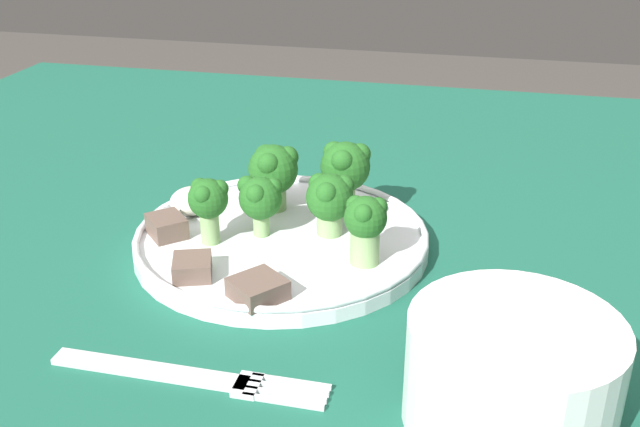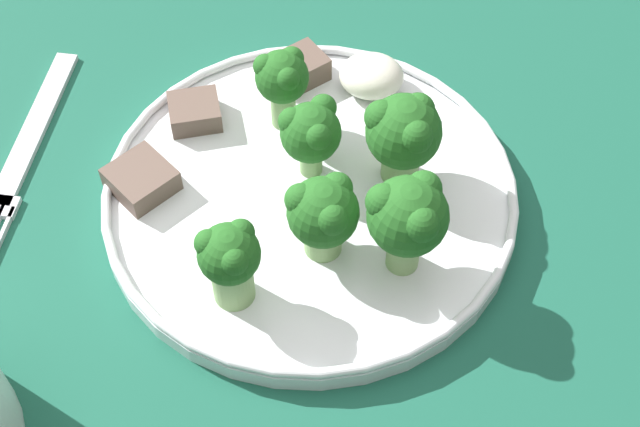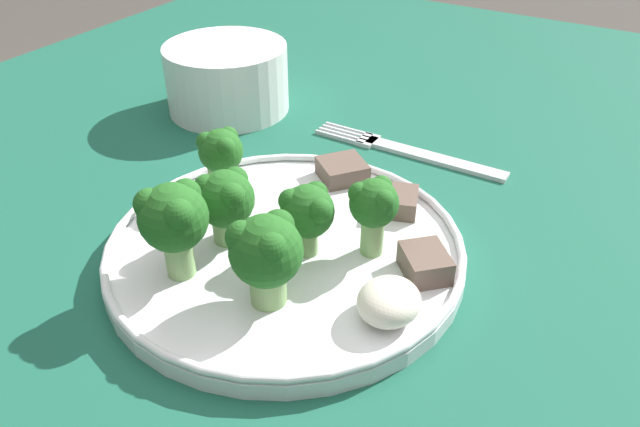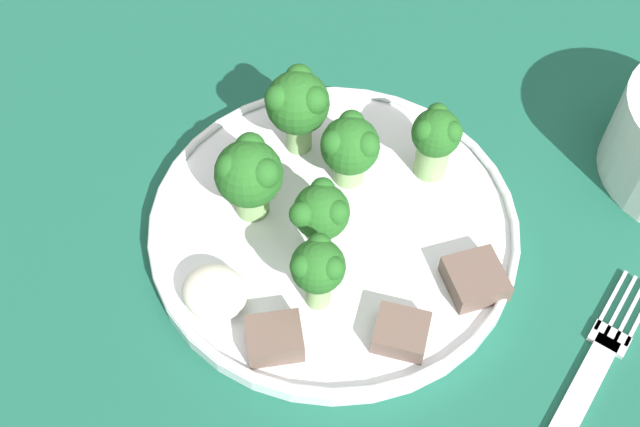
% 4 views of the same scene
% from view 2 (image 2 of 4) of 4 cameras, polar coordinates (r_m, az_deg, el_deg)
% --- Properties ---
extents(table, '(1.24, 1.11, 0.73)m').
position_cam_2_polar(table, '(0.65, -5.16, -1.22)').
color(table, '#195642').
rests_on(table, ground_plane).
extents(dinner_plate, '(0.26, 0.26, 0.02)m').
position_cam_2_polar(dinner_plate, '(0.55, -0.65, 1.18)').
color(dinner_plate, white).
rests_on(dinner_plate, table).
extents(fork, '(0.02, 0.19, 0.00)m').
position_cam_2_polar(fork, '(0.61, -18.50, 3.60)').
color(fork, silver).
rests_on(fork, table).
extents(broccoli_floret_near_rim_left, '(0.03, 0.03, 0.06)m').
position_cam_2_polar(broccoli_floret_near_rim_left, '(0.56, -2.44, 8.58)').
color(broccoli_floret_near_rim_left, '#7FA866').
rests_on(broccoli_floret_near_rim_left, dinner_plate).
extents(broccoli_floret_center_left, '(0.05, 0.05, 0.06)m').
position_cam_2_polar(broccoli_floret_center_left, '(0.53, 5.37, 5.20)').
color(broccoli_floret_center_left, '#7FA866').
rests_on(broccoli_floret_center_left, dinner_plate).
extents(broccoli_floret_back_left, '(0.05, 0.05, 0.07)m').
position_cam_2_polar(broccoli_floret_back_left, '(0.48, 5.64, -0.21)').
color(broccoli_floret_back_left, '#7FA866').
rests_on(broccoli_floret_back_left, dinner_plate).
extents(broccoli_floret_front_left, '(0.04, 0.04, 0.06)m').
position_cam_2_polar(broccoli_floret_front_left, '(0.50, 0.19, 0.03)').
color(broccoli_floret_front_left, '#7FA866').
rests_on(broccoli_floret_front_left, dinner_plate).
extents(broccoli_floret_center_back, '(0.04, 0.03, 0.06)m').
position_cam_2_polar(broccoli_floret_center_back, '(0.48, -5.80, -2.91)').
color(broccoli_floret_center_back, '#7FA866').
rests_on(broccoli_floret_center_back, dinner_plate).
extents(broccoli_floret_mid_cluster, '(0.04, 0.04, 0.05)m').
position_cam_2_polar(broccoli_floret_mid_cluster, '(0.53, -0.60, 5.20)').
color(broccoli_floret_mid_cluster, '#7FA866').
rests_on(broccoli_floret_mid_cluster, dinner_plate).
extents(meat_slice_front_slice, '(0.04, 0.04, 0.02)m').
position_cam_2_polar(meat_slice_front_slice, '(0.61, -1.34, 9.28)').
color(meat_slice_front_slice, brown).
rests_on(meat_slice_front_slice, dinner_plate).
extents(meat_slice_middle_slice, '(0.04, 0.04, 0.02)m').
position_cam_2_polar(meat_slice_middle_slice, '(0.59, -8.02, 6.46)').
color(meat_slice_middle_slice, brown).
rests_on(meat_slice_middle_slice, dinner_plate).
extents(meat_slice_rear_slice, '(0.05, 0.05, 0.02)m').
position_cam_2_polar(meat_slice_rear_slice, '(0.56, -11.38, 2.16)').
color(meat_slice_rear_slice, brown).
rests_on(meat_slice_rear_slice, dinner_plate).
extents(sauce_dollop, '(0.04, 0.04, 0.02)m').
position_cam_2_polar(sauce_dollop, '(0.60, 3.32, 8.79)').
color(sauce_dollop, silver).
rests_on(sauce_dollop, dinner_plate).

